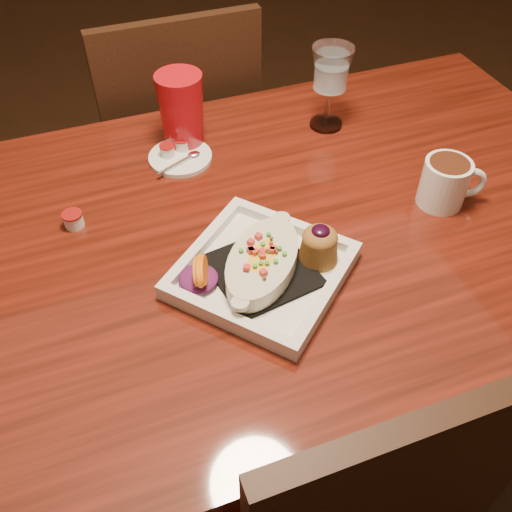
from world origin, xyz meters
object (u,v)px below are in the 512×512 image
object	(u,v)px
chair_far	(178,149)
coffee_mug	(446,181)
red_tumbler	(182,111)
table	(255,265)
goblet	(331,73)
saucer	(179,156)
plate	(268,264)

from	to	relation	value
chair_far	coffee_mug	world-z (taller)	chair_far
red_tumbler	coffee_mug	bearing A→B (deg)	-41.18
table	red_tumbler	xyz separation A→B (m)	(-0.05, 0.30, 0.18)
chair_far	goblet	xyz separation A→B (m)	(0.27, -0.37, 0.37)
table	saucer	world-z (taller)	saucer
chair_far	saucer	bearing A→B (deg)	78.77
coffee_mug	goblet	size ratio (longest dim) A/B	0.66
goblet	red_tumbler	world-z (taller)	goblet
goblet	red_tumbler	size ratio (longest dim) A/B	1.14
plate	red_tumbler	size ratio (longest dim) A/B	2.24
coffee_mug	goblet	distance (m)	0.34
plate	saucer	world-z (taller)	plate
coffee_mug	saucer	size ratio (longest dim) A/B	0.92
saucer	red_tumbler	size ratio (longest dim) A/B	0.82
coffee_mug	goblet	world-z (taller)	goblet
coffee_mug	chair_far	bearing A→B (deg)	137.79
coffee_mug	red_tumbler	distance (m)	0.54
saucer	table	bearing A→B (deg)	-73.53
coffee_mug	saucer	xyz separation A→B (m)	(-0.43, 0.31, -0.04)
coffee_mug	goblet	xyz separation A→B (m)	(-0.09, 0.31, 0.08)
table	coffee_mug	bearing A→B (deg)	-8.57
plate	coffee_mug	bearing A→B (deg)	-31.45
red_tumbler	chair_far	bearing A→B (deg)	81.57
plate	red_tumbler	bearing A→B (deg)	53.37
plate	red_tumbler	xyz separation A→B (m)	(-0.03, 0.42, 0.05)
plate	saucer	bearing A→B (deg)	57.95
red_tumbler	table	bearing A→B (deg)	-80.90
chair_far	saucer	distance (m)	0.46
coffee_mug	saucer	bearing A→B (deg)	164.79
saucer	red_tumbler	world-z (taller)	red_tumbler
plate	saucer	xyz separation A→B (m)	(-0.06, 0.37, -0.02)
table	coffee_mug	distance (m)	0.39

